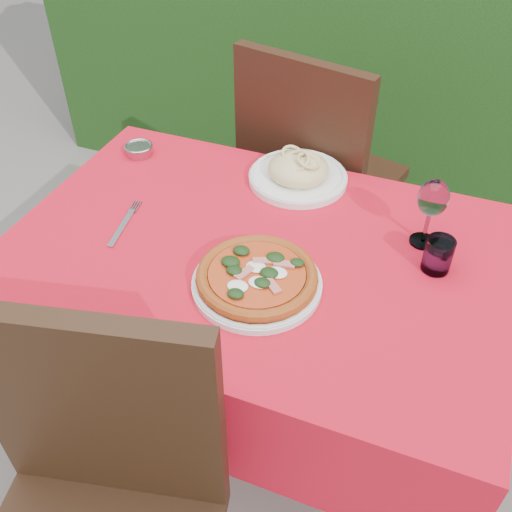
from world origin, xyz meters
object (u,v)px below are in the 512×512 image
(fork, at_px, (122,228))
(pasta_plate, at_px, (298,172))
(chair_far, at_px, (313,171))
(wine_glass, at_px, (433,201))
(pizza_plate, at_px, (257,278))
(steel_ramekin, at_px, (139,150))
(water_glass, at_px, (438,256))

(fork, bearing_deg, pasta_plate, 37.12)
(chair_far, xyz_separation_m, wine_glass, (0.42, -0.45, 0.29))
(pizza_plate, bearing_deg, chair_far, 96.32)
(pizza_plate, bearing_deg, fork, 169.98)
(chair_far, distance_m, steel_ramekin, 0.61)
(pasta_plate, xyz_separation_m, water_glass, (0.43, -0.24, 0.01))
(pizza_plate, bearing_deg, water_glass, 29.57)
(water_glass, xyz_separation_m, steel_ramekin, (-0.93, 0.20, -0.02))
(water_glass, relative_size, steel_ramekin, 1.11)
(pizza_plate, distance_m, water_glass, 0.43)
(wine_glass, height_order, fork, wine_glass)
(wine_glass, relative_size, fork, 0.86)
(fork, relative_size, steel_ramekin, 2.70)
(chair_far, distance_m, fork, 0.77)
(pasta_plate, bearing_deg, pizza_plate, -83.74)
(wine_glass, bearing_deg, water_glass, -64.73)
(water_glass, distance_m, wine_glass, 0.14)
(water_glass, height_order, wine_glass, wine_glass)
(fork, bearing_deg, wine_glass, 7.74)
(chair_far, relative_size, fork, 4.77)
(chair_far, bearing_deg, fork, 77.60)
(pasta_plate, distance_m, water_glass, 0.49)
(water_glass, bearing_deg, chair_far, 130.36)
(wine_glass, xyz_separation_m, steel_ramekin, (-0.89, 0.11, -0.12))
(wine_glass, bearing_deg, pasta_plate, 158.78)
(chair_far, height_order, pasta_plate, chair_far)
(pasta_plate, height_order, steel_ramekin, pasta_plate)
(fork, xyz_separation_m, steel_ramekin, (-0.14, 0.34, 0.01))
(chair_far, relative_size, wine_glass, 5.54)
(pizza_plate, relative_size, steel_ramekin, 3.79)
(chair_far, distance_m, wine_glass, 0.68)
(chair_far, xyz_separation_m, pasta_plate, (0.03, -0.30, 0.19))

